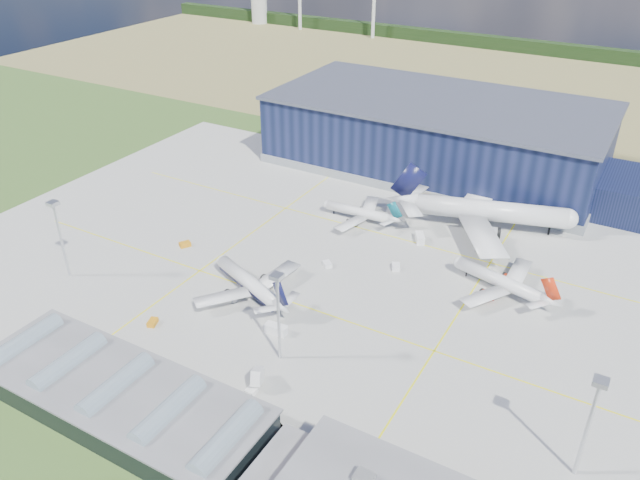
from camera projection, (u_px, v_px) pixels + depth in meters
The scene contains 23 objects.
ground at pixel (309, 283), 170.65m from camera, with size 600.00×600.00×0.00m, color #2F4D1D.
apron at pixel (327, 266), 178.16m from camera, with size 220.00×160.00×0.08m.
farmland at pixel (517, 86), 336.19m from camera, with size 600.00×220.00×0.01m, color #90804D.
treeline at pixel (551, 49), 394.40m from camera, with size 600.00×8.00×8.00m, color black.
hangar at pixel (443, 138), 235.00m from camera, with size 145.00×62.00×26.10m.
glass_concourse at pixel (131, 402), 126.45m from camera, with size 78.00×23.00×8.60m.
light_mast_west at pixel (58, 227), 166.28m from camera, with size 2.60×2.60×23.00m.
light_mast_center at pixel (278, 303), 136.08m from camera, with size 2.60×2.60×23.00m.
light_mast_east at pixel (592, 413), 108.04m from camera, with size 2.60×2.60×23.00m.
airliner_navy at pixel (248, 276), 163.83m from camera, with size 33.50×32.78×10.93m, color silver, non-canonical shape.
airliner_red at pixel (500, 275), 164.84m from camera, with size 31.95×31.25×10.42m, color silver, non-canonical shape.
airliner_widebody at pixel (491, 201), 192.96m from camera, with size 59.11×57.82×19.27m, color silver, non-canonical shape.
airliner_regional at pixel (359, 207), 200.35m from camera, with size 28.28×27.67×9.22m, color silver, non-canonical shape.
gse_tug_a at pixel (153, 322), 154.33m from camera, with size 1.92×3.14×1.31m, color orange.
gse_tug_b at pixel (185, 244), 187.56m from camera, with size 2.17×3.25×1.41m, color orange.
gse_van_a at pixel (276, 329), 151.15m from camera, with size 2.37×5.44×2.37m, color white.
gse_cart_a at pixel (396, 267), 176.63m from camera, with size 2.18×3.27×1.42m, color white.
gse_van_b at pixel (420, 238), 190.03m from camera, with size 2.36×5.15×2.36m, color white.
gse_tug_c at pixel (423, 201), 213.19m from camera, with size 2.25×3.61×1.58m, color orange.
gse_cart_b at pixel (327, 264), 177.83m from camera, with size 2.04×3.06×1.33m, color white.
airstair at pixel (258, 380), 135.01m from camera, with size 2.10×5.26×3.37m, color white.
car_a at pixel (272, 423), 125.72m from camera, with size 1.32×3.27×1.11m, color #99999E.
car_b at pixel (276, 425), 125.23m from camera, with size 1.39×3.98×1.31m, color #99999E.
Camera 1 is at (73.26, -121.83, 95.19)m, focal length 35.00 mm.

